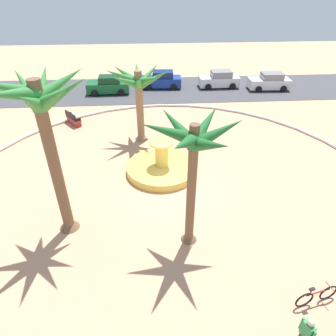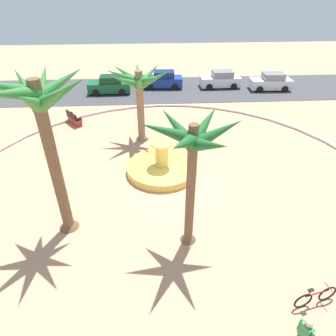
% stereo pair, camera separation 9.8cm
% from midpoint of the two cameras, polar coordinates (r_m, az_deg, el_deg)
% --- Properties ---
extents(ground_plane, '(80.00, 80.00, 0.00)m').
position_cam_midpoint_polar(ground_plane, '(16.28, 0.71, -3.89)').
color(ground_plane, tan).
extents(plaza_curb, '(24.14, 24.14, 0.20)m').
position_cam_midpoint_polar(plaza_curb, '(16.22, 0.71, -3.61)').
color(plaza_curb, silver).
rests_on(plaza_curb, ground).
extents(street_asphalt, '(48.00, 8.00, 0.03)m').
position_cam_midpoint_polar(street_asphalt, '(31.01, -1.60, 14.83)').
color(street_asphalt, '#424247').
rests_on(street_asphalt, ground).
extents(fountain, '(4.14, 4.14, 2.00)m').
position_cam_midpoint_polar(fountain, '(17.44, -1.01, 0.13)').
color(fountain, gold).
rests_on(fountain, ground).
extents(palm_tree_near_fountain, '(4.26, 4.25, 5.04)m').
position_cam_midpoint_polar(palm_tree_near_fountain, '(19.77, -5.48, 15.33)').
color(palm_tree_near_fountain, '#8E6B4C').
rests_on(palm_tree_near_fountain, ground).
extents(palm_tree_by_curb, '(3.85, 3.55, 5.82)m').
position_cam_midpoint_polar(palm_tree_by_curb, '(10.68, 4.95, 3.42)').
color(palm_tree_by_curb, brown).
rests_on(palm_tree_by_curb, ground).
extents(palm_tree_mid_plaza, '(3.90, 3.78, 7.14)m').
position_cam_midpoint_polar(palm_tree_mid_plaza, '(11.82, -22.65, 8.73)').
color(palm_tree_mid_plaza, brown).
rests_on(palm_tree_mid_plaza, ground).
extents(bench_west, '(1.38, 1.57, 1.00)m').
position_cam_midpoint_polar(bench_west, '(24.37, -17.41, 8.83)').
color(bench_west, '#B73D33').
rests_on(bench_west, ground).
extents(bicycle_red_frame, '(1.69, 0.53, 0.94)m').
position_cam_midpoint_polar(bicycle_red_frame, '(12.44, 26.64, -21.25)').
color(bicycle_red_frame, black).
rests_on(bicycle_red_frame, ground).
extents(person_cyclist_helmet, '(0.30, 0.50, 1.61)m').
position_cam_midpoint_polar(person_cyclist_helmet, '(10.86, 24.90, -27.00)').
color(person_cyclist_helmet, '#33333D').
rests_on(person_cyclist_helmet, ground).
extents(parked_car_leftmost, '(4.02, 1.97, 1.67)m').
position_cam_midpoint_polar(parked_car_leftmost, '(30.31, -11.04, 15.33)').
color(parked_car_leftmost, '#145B2D').
rests_on(parked_car_leftmost, ground).
extents(parked_car_second, '(4.08, 2.08, 1.67)m').
position_cam_midpoint_polar(parked_car_second, '(31.37, -0.94, 16.52)').
color(parked_car_second, navy).
rests_on(parked_car_second, ground).
extents(parked_car_third, '(4.04, 1.99, 1.67)m').
position_cam_midpoint_polar(parked_car_third, '(31.94, 10.12, 16.34)').
color(parked_car_third, silver).
rests_on(parked_car_third, ground).
extents(parked_car_rightmost, '(4.05, 2.01, 1.67)m').
position_cam_midpoint_polar(parked_car_rightmost, '(32.42, 19.21, 15.32)').
color(parked_car_rightmost, silver).
rests_on(parked_car_rightmost, ground).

